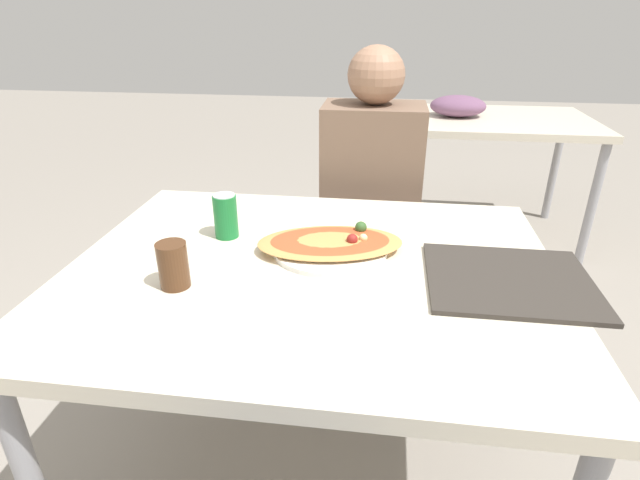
# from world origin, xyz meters

# --- Properties ---
(ground_plane) EXTENTS (14.00, 14.00, 0.00)m
(ground_plane) POSITION_xyz_m (0.00, 0.00, 0.00)
(ground_plane) COLOR gray
(dining_table) EXTENTS (1.22, 0.97, 0.75)m
(dining_table) POSITION_xyz_m (0.00, 0.00, 0.68)
(dining_table) COLOR beige
(dining_table) RESTS_ON ground_plane
(chair_far_seated) EXTENTS (0.40, 0.40, 0.91)m
(chair_far_seated) POSITION_xyz_m (0.12, 0.82, 0.52)
(chair_far_seated) COLOR #2D3851
(chair_far_seated) RESTS_ON ground_plane
(person_seated) EXTENTS (0.37, 0.27, 1.22)m
(person_seated) POSITION_xyz_m (0.12, 0.70, 0.72)
(person_seated) COLOR #2D2D38
(person_seated) RESTS_ON ground_plane
(pizza_main) EXTENTS (0.42, 0.31, 0.06)m
(pizza_main) POSITION_xyz_m (0.04, 0.09, 0.77)
(pizza_main) COLOR white
(pizza_main) RESTS_ON dining_table
(soda_can) EXTENTS (0.07, 0.07, 0.12)m
(soda_can) POSITION_xyz_m (-0.26, 0.14, 0.81)
(soda_can) COLOR #197233
(soda_can) RESTS_ON dining_table
(drink_glass) EXTENTS (0.07, 0.07, 0.11)m
(drink_glass) POSITION_xyz_m (-0.30, -0.14, 0.80)
(drink_glass) COLOR #4C2D19
(drink_glass) RESTS_ON dining_table
(serving_tray) EXTENTS (0.38, 0.33, 0.01)m
(serving_tray) POSITION_xyz_m (0.48, -0.02, 0.75)
(serving_tray) COLOR #332D28
(serving_tray) RESTS_ON dining_table
(background_table) EXTENTS (1.10, 0.80, 0.87)m
(background_table) POSITION_xyz_m (0.75, 1.94, 0.69)
(background_table) COLOR beige
(background_table) RESTS_ON ground_plane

